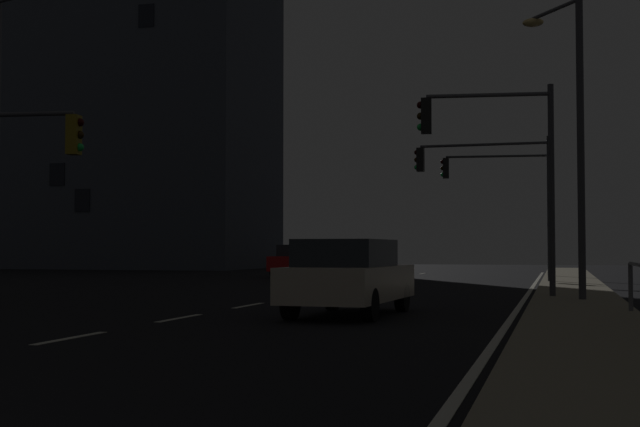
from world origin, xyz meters
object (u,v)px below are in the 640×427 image
at_px(traffic_light_overhead_east, 13,164).
at_px(street_lamp_across_street, 571,116).
at_px(traffic_light_far_right, 494,148).
at_px(traffic_light_far_center, 489,178).
at_px(street_lamp_corner, 5,117).
at_px(car, 349,276).
at_px(car_oncoming, 298,260).
at_px(building_distant, 102,67).
at_px(traffic_light_near_left, 502,187).

bearing_deg(traffic_light_overhead_east, street_lamp_across_street, 18.63).
xyz_separation_m(traffic_light_far_right, street_lamp_across_street, (1.98, -0.88, 0.66)).
relative_size(traffic_light_far_center, street_lamp_corner, 0.67).
xyz_separation_m(car, car_oncoming, (-8.06, 23.19, 0.00)).
bearing_deg(building_distant, street_lamp_corner, -64.21).
xyz_separation_m(street_lamp_across_street, building_distant, (-32.50, 34.37, 9.96)).
height_order(traffic_light_overhead_east, traffic_light_far_center, traffic_light_far_center).
relative_size(car_oncoming, traffic_light_overhead_east, 0.91).
bearing_deg(traffic_light_far_center, traffic_light_near_left, 89.14).
relative_size(street_lamp_across_street, street_lamp_corner, 0.91).
bearing_deg(traffic_light_near_left, traffic_light_far_center, -90.86).
bearing_deg(traffic_light_far_center, traffic_light_overhead_east, -121.62).
bearing_deg(building_distant, traffic_light_far_center, -37.17).
distance_m(car_oncoming, street_lamp_corner, 20.83).
bearing_deg(traffic_light_overhead_east, building_distant, 116.67).
bearing_deg(traffic_light_near_left, street_lamp_across_street, -81.25).
height_order(traffic_light_overhead_east, street_lamp_across_street, street_lamp_across_street).
bearing_deg(building_distant, street_lamp_across_street, -46.61).
relative_size(traffic_light_near_left, building_distant, 0.20).
bearing_deg(street_lamp_across_street, traffic_light_overhead_east, -161.37).
bearing_deg(traffic_light_far_right, building_distant, 132.33).
bearing_deg(street_lamp_corner, traffic_light_near_left, 60.06).
bearing_deg(traffic_light_near_left, traffic_light_far_right, -87.17).
bearing_deg(street_lamp_corner, car, -15.76).
bearing_deg(building_distant, traffic_light_overhead_east, -63.33).
xyz_separation_m(car, traffic_light_overhead_east, (-8.50, 0.74, 2.60)).
bearing_deg(traffic_light_far_right, car, -113.03).
distance_m(traffic_light_overhead_east, traffic_light_far_center, 19.23).
distance_m(car_oncoming, street_lamp_across_street, 22.36).
relative_size(car_oncoming, street_lamp_corner, 0.53).
bearing_deg(traffic_light_far_center, street_lamp_across_street, -76.14).
distance_m(car, traffic_light_overhead_east, 8.91).
xyz_separation_m(street_lamp_corner, building_distant, (-17.68, 36.60, 9.71)).
height_order(street_lamp_corner, building_distant, building_distant).
xyz_separation_m(traffic_light_near_left, building_distant, (-29.64, 15.84, 10.42)).
bearing_deg(traffic_light_overhead_east, traffic_light_far_center, 58.38).
xyz_separation_m(traffic_light_near_left, street_lamp_across_street, (2.85, -18.54, 0.45)).
distance_m(car, traffic_light_near_left, 23.97).
xyz_separation_m(traffic_light_far_center, building_distant, (-29.54, 22.40, 10.54)).
bearing_deg(street_lamp_corner, traffic_light_far_center, 50.13).
height_order(car_oncoming, street_lamp_corner, street_lamp_corner).
distance_m(traffic_light_far_right, building_distant, 46.54).
bearing_deg(car_oncoming, traffic_light_far_center, -32.30).
relative_size(car_oncoming, building_distant, 0.15).
bearing_deg(traffic_light_far_center, building_distant, 142.83).
bearing_deg(traffic_light_near_left, building_distant, 151.89).
relative_size(traffic_light_far_right, traffic_light_far_center, 1.00).
xyz_separation_m(car, traffic_light_near_left, (1.68, 23.67, 3.44)).
relative_size(car_oncoming, traffic_light_near_left, 0.77).
height_order(traffic_light_far_center, street_lamp_across_street, street_lamp_across_street).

